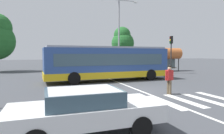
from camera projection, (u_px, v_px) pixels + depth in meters
name	position (u px, v px, depth m)	size (l,w,h in m)	color
ground_plane	(132.00, 91.00, 12.90)	(160.00, 160.00, 0.00)	#424449
city_transit_bus	(108.00, 63.00, 17.61)	(11.31, 3.17, 3.06)	black
pedestrian_crossing_street	(169.00, 78.00, 11.64)	(0.58, 0.32, 1.72)	brown
foreground_sedan	(85.00, 108.00, 5.86)	(4.52, 1.91, 1.35)	black
parked_car_white	(57.00, 67.00, 24.63)	(1.94, 4.53, 1.35)	black
parked_car_blue	(80.00, 67.00, 25.55)	(1.90, 4.51, 1.35)	black
parked_car_silver	(99.00, 66.00, 26.52)	(2.15, 4.62, 1.35)	black
parked_car_teal	(117.00, 66.00, 27.14)	(2.14, 4.62, 1.35)	black
traffic_light_far_corner	(171.00, 48.00, 23.87)	(0.33, 0.32, 4.58)	#28282B
bus_stop_shelter	(165.00, 54.00, 27.47)	(4.68, 1.54, 3.25)	#28282B
twin_arm_street_lamp	(119.00, 27.00, 25.43)	(5.24, 0.32, 9.50)	#939399
background_tree_right	(123.00, 41.00, 31.87)	(3.66, 3.66, 6.82)	brown
crosswalk_painted_stripes	(175.00, 101.00, 9.93)	(6.16, 3.11, 0.01)	silver
lane_center_line	(127.00, 86.00, 14.94)	(0.16, 24.00, 0.01)	silver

